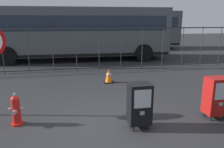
% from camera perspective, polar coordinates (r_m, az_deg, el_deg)
% --- Properties ---
extents(ground_plane, '(60.00, 60.00, 0.00)m').
position_cam_1_polar(ground_plane, '(5.11, -0.82, -13.28)').
color(ground_plane, '#262628').
extents(fire_hydrant, '(0.33, 0.31, 0.75)m').
position_cam_1_polar(fire_hydrant, '(5.46, -23.79, -8.65)').
color(fire_hydrant, red).
rests_on(fire_hydrant, ground_plane).
extents(newspaper_box_primary, '(0.48, 0.42, 1.02)m').
position_cam_1_polar(newspaper_box_primary, '(5.81, 25.52, -5.17)').
color(newspaper_box_primary, black).
rests_on(newspaper_box_primary, ground_plane).
extents(newspaper_box_secondary, '(0.48, 0.42, 1.02)m').
position_cam_1_polar(newspaper_box_secondary, '(4.82, 7.18, -7.67)').
color(newspaper_box_secondary, black).
rests_on(newspaper_box_secondary, ground_plane).
extents(traffic_cone, '(0.36, 0.36, 0.53)m').
position_cam_1_polar(traffic_cone, '(8.30, -0.89, -0.50)').
color(traffic_cone, black).
rests_on(traffic_cone, ground_plane).
extents(fence_barrier, '(18.03, 0.04, 2.00)m').
position_cam_1_polar(fence_barrier, '(10.26, -6.35, 6.53)').
color(fence_barrier, '#2D2D33').
rests_on(fence_barrier, ground_plane).
extents(bus_near, '(10.58, 3.06, 3.00)m').
position_cam_1_polar(bus_near, '(13.17, -8.98, 11.11)').
color(bus_near, '#4C5156').
rests_on(bus_near, ground_plane).
extents(bus_far, '(10.71, 3.70, 3.00)m').
position_cam_1_polar(bus_far, '(18.17, 0.30, 12.05)').
color(bus_far, '#4C5156').
rests_on(bus_far, ground_plane).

